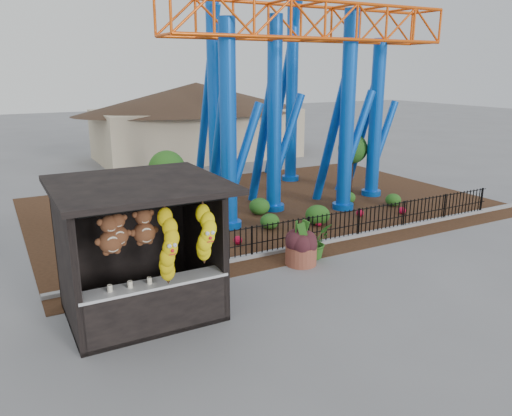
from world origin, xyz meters
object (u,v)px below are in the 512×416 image
terracotta_planter (301,255)px  potted_plant (315,241)px  prize_booth (143,254)px  roller_coaster (286,41)px

terracotta_planter → potted_plant: potted_plant is taller
prize_booth → roller_coaster: (8.12, 7.32, 4.91)m
terracotta_planter → potted_plant: size_ratio=0.89×
prize_booth → roller_coaster: 11.99m
prize_booth → terracotta_planter: 5.08m
prize_booth → roller_coaster: size_ratio=0.32×
roller_coaster → terracotta_planter: size_ratio=12.26×
roller_coaster → potted_plant: bearing=-113.8°
prize_booth → terracotta_planter: (4.81, 1.02, -1.25)m
roller_coaster → potted_plant: (-2.67, -6.06, -5.94)m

